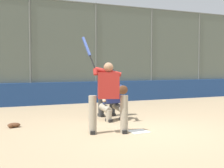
{
  "coord_description": "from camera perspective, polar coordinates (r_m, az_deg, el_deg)",
  "views": [
    {
      "loc": [
        3.47,
        6.18,
        1.47
      ],
      "look_at": [
        0.21,
        -1.0,
        1.05
      ],
      "focal_mm": 50.0,
      "sensor_mm": 36.0,
      "label": 1
    }
  ],
  "objects": [
    {
      "name": "home_plate_marker",
      "position": [
        7.23,
        4.84,
        -8.63
      ],
      "size": [
        0.43,
        0.43,
        0.01
      ],
      "primitive_type": "cube",
      "color": "white",
      "rests_on": "ground_plane"
    },
    {
      "name": "fielding_glove_on_dirt",
      "position": [
        8.06,
        -17.55,
        -7.2
      ],
      "size": [
        0.31,
        0.24,
        0.11
      ],
      "color": "#56331E",
      "rests_on": "ground_plane"
    },
    {
      "name": "umpire_home",
      "position": [
        9.33,
        -0.87,
        -0.74
      ],
      "size": [
        0.65,
        0.41,
        1.6
      ],
      "rotation": [
        0.0,
        0.0,
        0.04
      ],
      "color": "#333333",
      "rests_on": "ground_plane"
    },
    {
      "name": "backstop_fence",
      "position": [
        12.75,
        -8.65,
        6.15
      ],
      "size": [
        19.14,
        0.08,
        4.16
      ],
      "color": "#515651",
      "rests_on": "ground_plane"
    },
    {
      "name": "ground_plane",
      "position": [
        7.24,
        4.84,
        -8.68
      ],
      "size": [
        160.0,
        160.0,
        0.0
      ],
      "primitive_type": "plane",
      "color": "tan"
    },
    {
      "name": "padding_wall",
      "position": [
        12.68,
        -8.47,
        -1.65
      ],
      "size": [
        18.68,
        0.18,
        0.88
      ],
      "primitive_type": "cube",
      "color": "navy",
      "rests_on": "ground_plane"
    },
    {
      "name": "catcher_behind_plate",
      "position": [
        8.63,
        0.15,
        -2.41
      ],
      "size": [
        0.67,
        0.78,
        1.25
      ],
      "rotation": [
        0.0,
        0.0,
        0.07
      ],
      "color": "gray",
      "rests_on": "ground_plane"
    },
    {
      "name": "bleachers_beyond",
      "position": [
        15.51,
        -11.7,
        -0.29
      ],
      "size": [
        13.35,
        3.05,
        1.8
      ],
      "color": "slate",
      "rests_on": "ground_plane"
    },
    {
      "name": "batter_at_plate",
      "position": [
        6.91,
        -0.75,
        -1.99
      ],
      "size": [
        0.86,
        0.88,
        2.18
      ],
      "rotation": [
        0.0,
        0.0,
        -0.31
      ],
      "color": "gray",
      "rests_on": "ground_plane"
    }
  ]
}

